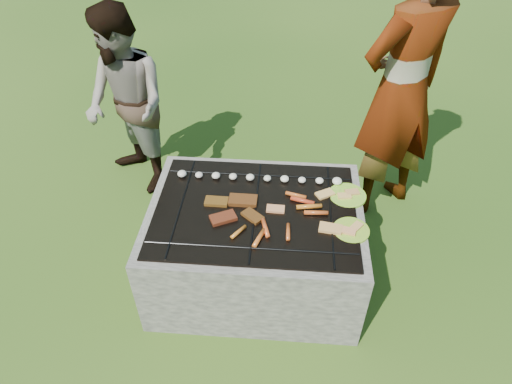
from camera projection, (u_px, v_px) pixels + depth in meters
lawn at (255, 274)px, 3.14m from camera, size 60.00×60.00×0.00m
fire_pit at (255, 246)px, 2.95m from camera, size 1.30×1.00×0.62m
mushrooms at (260, 178)px, 2.93m from camera, size 1.06×0.06×0.04m
pork_slabs at (234, 207)px, 2.73m from camera, size 0.37×0.28×0.03m
sausages at (288, 216)px, 2.67m from camera, size 0.56×0.48×0.03m
bread_on_grate at (314, 213)px, 2.70m from camera, size 0.44×0.40×0.02m
plate_far at (347, 195)px, 2.83m from camera, size 0.28×0.28×0.03m
plate_near at (351, 230)px, 2.60m from camera, size 0.24×0.24×0.03m
cook at (402, 91)px, 3.07m from camera, size 0.86×0.78×1.97m
bystander at (127, 105)px, 3.42m from camera, size 0.90×0.90×1.47m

